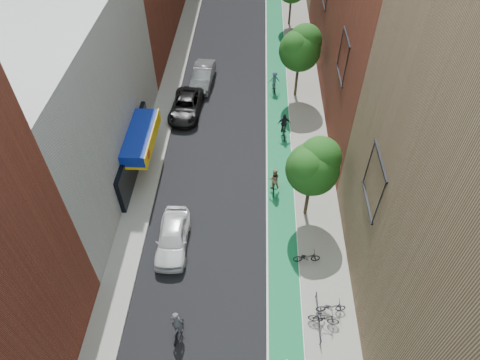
# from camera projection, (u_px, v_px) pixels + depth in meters

# --- Properties ---
(ground) EXTENTS (160.00, 160.00, 0.00)m
(ground) POSITION_uv_depth(u_px,v_px,m) (211.00, 356.00, 22.73)
(ground) COLOR black
(ground) RESTS_ON ground
(bike_lane) EXTENTS (2.00, 68.00, 0.01)m
(bike_lane) POSITION_uv_depth(u_px,v_px,m) (277.00, 83.00, 40.65)
(bike_lane) COLOR #126638
(bike_lane) RESTS_ON ground
(sidewalk_left) EXTENTS (2.00, 68.00, 0.15)m
(sidewalk_left) POSITION_uv_depth(u_px,v_px,m) (172.00, 81.00, 40.88)
(sidewalk_left) COLOR gray
(sidewalk_left) RESTS_ON ground
(sidewalk_right) EXTENTS (3.00, 68.00, 0.15)m
(sidewalk_right) POSITION_uv_depth(u_px,v_px,m) (303.00, 83.00, 40.53)
(sidewalk_right) COLOR gray
(sidewalk_right) RESTS_ON ground
(building_left_white) EXTENTS (8.00, 20.00, 12.00)m
(building_left_white) POSITION_uv_depth(u_px,v_px,m) (61.00, 103.00, 28.43)
(building_left_white) COLOR silver
(building_left_white) RESTS_ON ground
(tree_near) EXTENTS (3.40, 3.36, 6.42)m
(tree_near) POSITION_uv_depth(u_px,v_px,m) (314.00, 166.00, 26.17)
(tree_near) COLOR #332619
(tree_near) RESTS_ON ground
(tree_mid) EXTENTS (3.55, 3.53, 6.74)m
(tree_mid) POSITION_uv_depth(u_px,v_px,m) (301.00, 47.00, 35.71)
(tree_mid) COLOR #332619
(tree_mid) RESTS_ON ground
(parked_car_white) EXTENTS (2.00, 4.79, 1.62)m
(parked_car_white) POSITION_uv_depth(u_px,v_px,m) (173.00, 237.00, 27.14)
(parked_car_white) COLOR white
(parked_car_white) RESTS_ON ground
(parked_car_black) EXTENTS (2.75, 5.48, 1.49)m
(parked_car_black) POSITION_uv_depth(u_px,v_px,m) (186.00, 106.00, 36.92)
(parked_car_black) COLOR black
(parked_car_black) RESTS_ON ground
(parked_car_silver) EXTENTS (2.10, 5.14, 1.66)m
(parked_car_silver) POSITION_uv_depth(u_px,v_px,m) (203.00, 76.00, 40.06)
(parked_car_silver) COLOR gray
(parked_car_silver) RESTS_ON ground
(cyclist_lead) EXTENTS (0.80, 1.62, 2.24)m
(cyclist_lead) POSITION_uv_depth(u_px,v_px,m) (178.00, 327.00, 23.00)
(cyclist_lead) COLOR black
(cyclist_lead) RESTS_ON ground
(cyclist_lane_near) EXTENTS (0.84, 1.70, 2.04)m
(cyclist_lane_near) POSITION_uv_depth(u_px,v_px,m) (274.00, 182.00, 30.43)
(cyclist_lane_near) COLOR black
(cyclist_lane_near) RESTS_ON ground
(cyclist_lane_mid) EXTENTS (1.06, 1.85, 2.11)m
(cyclist_lane_mid) POSITION_uv_depth(u_px,v_px,m) (284.00, 128.00, 34.77)
(cyclist_lane_mid) COLOR black
(cyclist_lane_mid) RESTS_ON ground
(cyclist_lane_far) EXTENTS (1.11, 1.52, 1.94)m
(cyclist_lane_far) POSITION_uv_depth(u_px,v_px,m) (274.00, 82.00, 39.22)
(cyclist_lane_far) COLOR black
(cyclist_lane_far) RESTS_ON ground
(parked_bike_near) EXTENTS (1.74, 0.73, 0.89)m
(parked_bike_near) POSITION_uv_depth(u_px,v_px,m) (331.00, 307.00, 24.05)
(parked_bike_near) COLOR black
(parked_bike_near) RESTS_ON sidewalk_right
(parked_bike_mid) EXTENTS (1.79, 0.75, 1.05)m
(parked_bike_mid) POSITION_uv_depth(u_px,v_px,m) (324.00, 318.00, 23.50)
(parked_bike_mid) COLOR black
(parked_bike_mid) RESTS_ON sidewalk_right
(parked_bike_far) EXTENTS (1.72, 0.73, 0.88)m
(parked_bike_far) POSITION_uv_depth(u_px,v_px,m) (307.00, 257.00, 26.37)
(parked_bike_far) COLOR black
(parked_bike_far) RESTS_ON sidewalk_right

